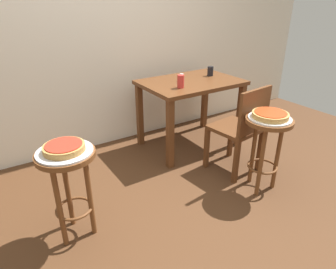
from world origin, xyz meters
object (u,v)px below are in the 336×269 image
Objects in this scene: pizza_middle at (64,148)px; stool_middle at (69,175)px; serving_plate_middle at (65,152)px; stool_foreground at (267,138)px; serving_plate_foreground at (270,118)px; cup_near_edge at (181,81)px; cup_far_edge at (210,71)px; dining_table at (191,91)px; condiment_shaker at (182,77)px; pizza_foreground at (270,115)px; wooden_chair at (241,127)px.

stool_middle is at bearing 0.00° from pizza_middle.
pizza_middle is at bearing 0.00° from serving_plate_middle.
stool_foreground is 0.18m from serving_plate_foreground.
cup_far_edge is at bearing 20.65° from cup_near_edge.
condiment_shaker reaches higher than dining_table.
cup_far_edge reaches higher than serving_plate_foreground.
pizza_foreground is 0.81× the size of serving_plate_middle.
cup_far_edge is 0.88m from wooden_chair.
serving_plate_foreground is 1.18× the size of pizza_foreground.
dining_table reaches higher than serving_plate_middle.
dining_table reaches higher than pizza_middle.
stool_middle is at bearing 0.00° from serving_plate_middle.
stool_middle is 8.62× the size of condiment_shaker.
pizza_foreground is 0.43× the size of stool_middle.
serving_plate_foreground is at bearing -105.15° from cup_far_edge.
cup_far_edge is (0.30, 1.09, 0.10)m from pizza_foreground.
cup_far_edge reaches higher than pizza_foreground.
stool_middle is at bearing -157.36° from cup_far_edge.
pizza_middle is at bearing -156.53° from cup_near_edge.
cup_near_edge is at bearing 23.47° from serving_plate_middle.
stool_foreground is 6.46× the size of cup_far_edge.
condiment_shaker is at bearing 95.45° from pizza_foreground.
cup_near_edge is 0.72m from wooden_chair.
serving_plate_foreground and serving_plate_middle have the same top height.
dining_table is at bearing -169.96° from cup_far_edge.
stool_foreground is 1.58m from pizza_middle.
stool_foreground is at bearing -174.64° from pizza_foreground.
stool_foreground is 0.21m from pizza_foreground.
stool_foreground is at bearing -174.64° from serving_plate_foreground.
pizza_foreground is at bearing -105.15° from cup_far_edge.
pizza_foreground is 1.13m from cup_far_edge.
stool_foreground is 1.17m from cup_far_edge.
stool_foreground is 1.58m from serving_plate_middle.
serving_plate_middle is 0.03m from pizza_middle.
dining_table is 0.35m from cup_far_edge.
stool_foreground is 0.97m from cup_near_edge.
dining_table is (1.52, 0.71, 0.14)m from stool_middle.
serving_plate_foreground is 1.58m from stool_middle.
pizza_middle is 0.31× the size of wooden_chair.
dining_table is (-0.01, 1.04, -0.07)m from pizza_foreground.
pizza_middle is at bearing 179.53° from wooden_chair.
condiment_shaker is at bearing 27.73° from pizza_middle.
serving_plate_foreground is 3.32× the size of cup_far_edge.
stool_middle is (-1.53, 0.33, -0.18)m from serving_plate_foreground.
condiment_shaker is (-0.10, 1.08, 0.08)m from pizza_foreground.
cup_far_edge is (0.30, 1.09, 0.30)m from stool_foreground.
cup_near_edge reaches higher than pizza_foreground.
serving_plate_middle is at bearing 0.00° from pizza_middle.
stool_middle is 2.01m from cup_far_edge.
stool_middle is at bearing -155.04° from dining_table.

